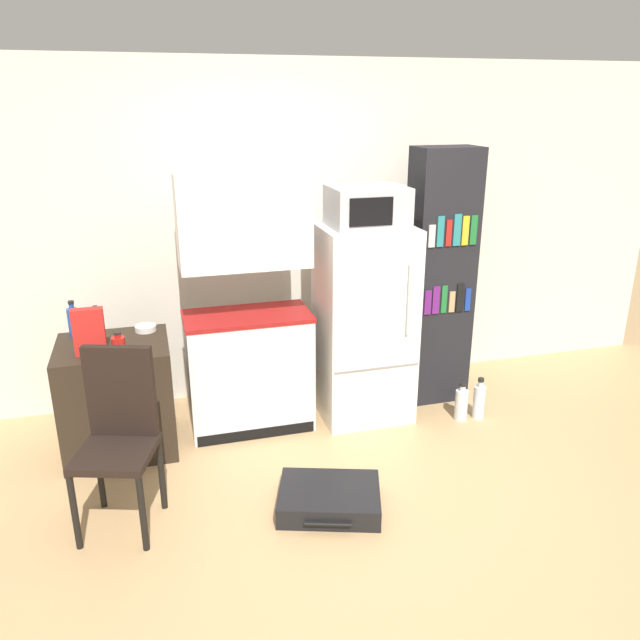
{
  "coord_description": "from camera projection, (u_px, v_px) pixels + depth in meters",
  "views": [
    {
      "loc": [
        -1.03,
        -2.74,
        2.29
      ],
      "look_at": [
        -0.02,
        0.85,
        0.96
      ],
      "focal_mm": 35.0,
      "sensor_mm": 36.0,
      "label": 1
    }
  ],
  "objects": [
    {
      "name": "kitchen_hutch",
      "position": [
        247.0,
        316.0,
        4.37
      ],
      "size": [
        0.89,
        0.47,
        1.84
      ],
      "color": "white",
      "rests_on": "ground_plane"
    },
    {
      "name": "bottle_blue_soda",
      "position": [
        73.0,
        321.0,
        4.2
      ],
      "size": [
        0.07,
        0.07,
        0.25
      ],
      "color": "#1E47A3",
      "rests_on": "side_table"
    },
    {
      "name": "bowl",
      "position": [
        146.0,
        328.0,
        4.31
      ],
      "size": [
        0.14,
        0.14,
        0.04
      ],
      "color": "silver",
      "rests_on": "side_table"
    },
    {
      "name": "water_bottle_front",
      "position": [
        479.0,
        401.0,
        4.7
      ],
      "size": [
        0.09,
        0.09,
        0.33
      ],
      "color": "silver",
      "rests_on": "ground_plane"
    },
    {
      "name": "ground_plane",
      "position": [
        364.0,
        529.0,
        3.51
      ],
      "size": [
        24.0,
        24.0,
        0.0
      ],
      "primitive_type": "plane",
      "color": "tan"
    },
    {
      "name": "bottle_ketchup_red",
      "position": [
        119.0,
        346.0,
        3.89
      ],
      "size": [
        0.08,
        0.08,
        0.16
      ],
      "color": "#AD1914",
      "rests_on": "side_table"
    },
    {
      "name": "bookshelf",
      "position": [
        440.0,
        279.0,
        4.77
      ],
      "size": [
        0.47,
        0.32,
        1.97
      ],
      "color": "black",
      "rests_on": "ground_plane"
    },
    {
      "name": "water_bottle_middle",
      "position": [
        461.0,
        404.0,
        4.68
      ],
      "size": [
        0.1,
        0.1,
        0.3
      ],
      "color": "silver",
      "rests_on": "ground_plane"
    },
    {
      "name": "cereal_box",
      "position": [
        89.0,
        332.0,
        3.88
      ],
      "size": [
        0.19,
        0.07,
        0.3
      ],
      "color": "red",
      "rests_on": "side_table"
    },
    {
      "name": "refrigerator",
      "position": [
        364.0,
        324.0,
        4.58
      ],
      "size": [
        0.66,
        0.59,
        1.45
      ],
      "color": "white",
      "rests_on": "ground_plane"
    },
    {
      "name": "microwave",
      "position": [
        367.0,
        207.0,
        4.29
      ],
      "size": [
        0.52,
        0.42,
        0.28
      ],
      "color": "#B7B7BC",
      "rests_on": "refrigerator"
    },
    {
      "name": "chair",
      "position": [
        119.0,
        425.0,
        3.43
      ],
      "size": [
        0.5,
        0.5,
        1.03
      ],
      "rotation": [
        0.0,
        0.0,
        -0.31
      ],
      "color": "black",
      "rests_on": "ground_plane"
    },
    {
      "name": "wall_back",
      "position": [
        307.0,
        232.0,
        4.94
      ],
      "size": [
        6.4,
        0.1,
        2.58
      ],
      "color": "silver",
      "rests_on": "ground_plane"
    },
    {
      "name": "side_table",
      "position": [
        118.0,
        397.0,
        4.22
      ],
      "size": [
        0.72,
        0.62,
        0.77
      ],
      "color": "#2D2319",
      "rests_on": "ground_plane"
    },
    {
      "name": "suitcase_large_flat",
      "position": [
        329.0,
        499.0,
        3.68
      ],
      "size": [
        0.7,
        0.6,
        0.13
      ],
      "rotation": [
        0.0,
        0.0,
        -0.32
      ],
      "color": "black",
      "rests_on": "ground_plane"
    },
    {
      "name": "bottle_milk_white",
      "position": [
        97.0,
        323.0,
        4.22
      ],
      "size": [
        0.07,
        0.07,
        0.21
      ],
      "color": "white",
      "rests_on": "side_table"
    }
  ]
}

